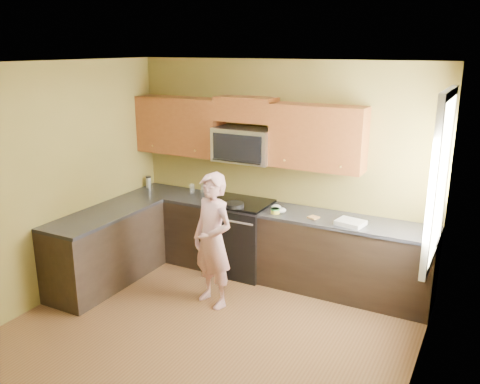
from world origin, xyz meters
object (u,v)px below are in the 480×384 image
Objects in this scene: stove at (240,237)px; frying_pan at (234,207)px; butter_tub at (275,213)px; microwave at (244,161)px; woman at (213,241)px; travel_mug at (149,187)px.

frying_pan reaches higher than stove.
stove is 0.53m from frying_pan.
microwave is at bearing 154.68° from butter_tub.
frying_pan is at bearing 116.60° from woman.
woman reaches higher than frying_pan.
butter_tub reaches higher than stove.
woman is at bearing -64.74° from frying_pan.
frying_pan reaches higher than butter_tub.
woman reaches higher than butter_tub.
travel_mug is at bearing -173.88° from frying_pan.
travel_mug reaches higher than frying_pan.
travel_mug is at bearing 174.07° from butter_tub.
woman is 0.89m from butter_tub.
frying_pan is (-0.10, 0.69, 0.18)m from woman.
travel_mug is (-1.50, 0.08, 0.45)m from stove.
stove is at bearing 118.33° from frying_pan.
frying_pan is (0.04, -0.35, -0.50)m from microwave.
woman is 1.92m from travel_mug.
travel_mug is (-1.50, -0.05, -0.53)m from microwave.
butter_tub is at bearing -25.32° from microwave.
microwave is (0.00, 0.12, 0.97)m from stove.
travel_mug reaches higher than butter_tub.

